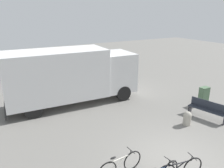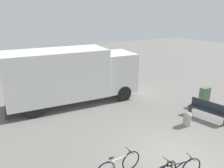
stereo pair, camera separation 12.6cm
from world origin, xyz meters
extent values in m
plane|color=slate|center=(0.00, 0.00, 0.00)|extent=(60.00, 60.00, 0.00)
cube|color=white|center=(-2.39, 7.15, 1.86)|extent=(5.73, 2.73, 2.78)
cube|color=silver|center=(1.36, 6.94, 1.65)|extent=(2.04, 2.42, 2.36)
cube|color=black|center=(-5.24, 7.31, 0.26)|extent=(0.23, 2.30, 0.16)
cylinder|color=black|center=(1.42, 7.99, 0.47)|extent=(0.96, 0.33, 0.94)
cylinder|color=black|center=(1.31, 5.89, 0.47)|extent=(0.96, 0.33, 0.94)
cylinder|color=black|center=(-3.87, 8.28, 0.47)|extent=(0.96, 0.33, 0.94)
cylinder|color=black|center=(-3.99, 6.19, 0.47)|extent=(0.96, 0.33, 0.94)
cube|color=#282D38|center=(3.79, 1.75, 0.46)|extent=(0.85, 1.97, 0.04)
cube|color=#282D38|center=(3.97, 1.79, 0.67)|extent=(0.50, 1.89, 0.45)
cube|color=#2D2D33|center=(3.57, 2.64, 0.22)|extent=(0.34, 0.13, 0.44)
torus|color=black|center=(-1.77, 0.43, 0.37)|extent=(0.73, 0.09, 0.73)
cylinder|color=silver|center=(-2.28, 0.40, 0.66)|extent=(0.87, 0.09, 0.04)
cylinder|color=silver|center=(-2.36, 0.39, 0.52)|extent=(0.58, 0.07, 0.34)
cylinder|color=silver|center=(-2.56, 0.38, 0.72)|extent=(0.03, 0.03, 0.12)
ellipsoid|color=black|center=(-2.56, 0.38, 0.80)|extent=(0.23, 0.10, 0.05)
cylinder|color=black|center=(-1.85, 0.42, 0.73)|extent=(0.03, 0.03, 0.15)
cylinder|color=black|center=(-1.85, 0.42, 0.81)|extent=(0.05, 0.44, 0.02)
cylinder|color=black|center=(-1.07, -0.60, 0.73)|extent=(0.03, 0.03, 0.15)
cylinder|color=black|center=(-1.07, -0.60, 0.81)|extent=(0.08, 0.44, 0.02)
torus|color=black|center=(-0.22, -0.83, 0.37)|extent=(0.73, 0.17, 0.73)
cylinder|color=black|center=(-0.72, -0.74, 0.66)|extent=(0.87, 0.19, 0.04)
cylinder|color=black|center=(-0.80, -0.73, 0.52)|extent=(0.58, 0.14, 0.34)
cylinder|color=black|center=(-1.00, -0.69, 0.72)|extent=(0.03, 0.03, 0.12)
ellipsoid|color=black|center=(-1.00, -0.69, 0.80)|extent=(0.23, 0.13, 0.05)
cylinder|color=black|center=(-0.29, -0.82, 0.73)|extent=(0.03, 0.03, 0.15)
cylinder|color=black|center=(-0.29, -0.82, 0.81)|extent=(0.10, 0.44, 0.02)
cylinder|color=#9E998C|center=(2.37, 1.75, 0.25)|extent=(0.38, 0.38, 0.50)
sphere|color=#9E998C|center=(2.37, 1.75, 0.50)|extent=(0.39, 0.39, 0.39)
cube|color=#4C6B4C|center=(5.14, 3.05, 0.54)|extent=(0.56, 0.35, 1.07)
camera|label=1|loc=(-5.50, -4.74, 5.27)|focal=35.00mm
camera|label=2|loc=(-5.39, -4.80, 5.27)|focal=35.00mm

